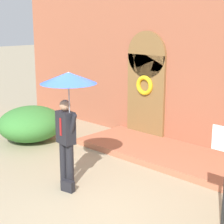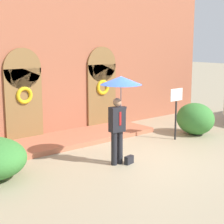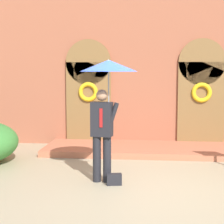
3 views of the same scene
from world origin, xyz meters
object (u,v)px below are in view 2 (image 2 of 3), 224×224
shrub_right (195,119)px  handbag (129,160)px  sign_post (176,105)px  person_with_umbrella (120,93)px

shrub_right → handbag: bearing=-167.4°
handbag → sign_post: (2.89, 0.87, 1.05)m
person_with_umbrella → sign_post: size_ratio=1.37×
handbag → person_with_umbrella: bearing=117.7°
person_with_umbrella → shrub_right: (4.14, 0.69, -1.35)m
sign_post → shrub_right: 1.24m
handbag → sign_post: 3.20m
handbag → sign_post: size_ratio=0.16×
sign_post → shrub_right: sign_post is taller
person_with_umbrella → handbag: bearing=-51.4°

